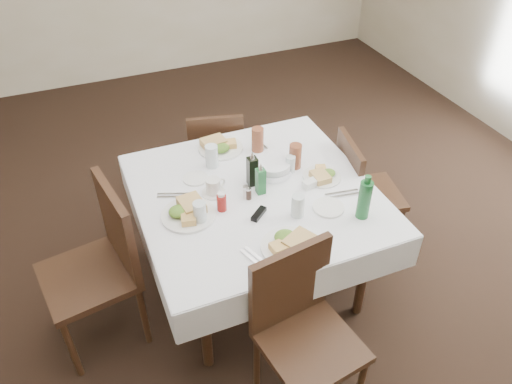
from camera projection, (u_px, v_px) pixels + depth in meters
ground_plane at (249, 279)px, 3.44m from camera, size 7.00×7.00×0.00m
room_shell at (246, 37)px, 2.37m from camera, size 6.04×7.04×2.80m
dining_table at (256, 202)px, 3.02m from camera, size 1.40×1.40×0.76m
chair_north at (216, 153)px, 3.79m from camera, size 0.49×0.49×0.85m
chair_south at (301, 322)px, 2.49m from camera, size 0.52×0.52×0.96m
chair_east at (360, 187)px, 3.43m from camera, size 0.48×0.48×0.88m
chair_west at (102, 259)px, 2.78m from camera, size 0.56×0.56×1.03m
meal_north at (219, 146)px, 3.31m from camera, size 0.30×0.30×0.06m
meal_south at (291, 244)px, 2.59m from camera, size 0.31×0.31×0.07m
meal_east at (322, 175)px, 3.06m from camera, size 0.24×0.24×0.05m
meal_west at (188, 211)px, 2.79m from camera, size 0.31×0.31×0.07m
side_plate_a at (196, 178)px, 3.06m from camera, size 0.16×0.16×0.01m
side_plate_b at (328, 208)px, 2.85m from camera, size 0.18×0.18×0.01m
water_n at (212, 156)px, 3.13m from camera, size 0.08×0.08×0.15m
water_s at (298, 206)px, 2.76m from camera, size 0.07×0.07×0.14m
water_e at (290, 164)px, 3.09m from camera, size 0.06×0.06×0.11m
water_w at (200, 213)px, 2.72m from camera, size 0.07×0.07×0.13m
iced_tea_a at (258, 140)px, 3.27m from camera, size 0.08×0.08×0.17m
iced_tea_b at (295, 156)px, 3.12m from camera, size 0.08×0.08×0.16m
bread_basket at (273, 168)px, 3.10m from camera, size 0.24×0.24×0.08m
oil_cruet_dark at (252, 170)px, 2.97m from camera, size 0.06×0.06×0.24m
oil_cruet_green at (261, 180)px, 2.91m from camera, size 0.05×0.05×0.21m
ketchup_bottle at (222, 202)px, 2.81m from camera, size 0.06×0.06×0.12m
salt_shaker at (246, 192)px, 2.90m from camera, size 0.04×0.04×0.08m
pepper_shaker at (248, 193)px, 2.90m from camera, size 0.03×0.03×0.08m
coffee_mug at (214, 187)px, 2.93m from camera, size 0.15×0.14×0.10m
sunglasses at (259, 214)px, 2.79m from camera, size 0.12×0.11×0.03m
green_bottle at (364, 199)px, 2.72m from camera, size 0.07×0.07×0.28m
sugar_caddy at (310, 183)px, 2.99m from camera, size 0.10×0.07×0.05m
cutlery_n at (260, 144)px, 3.37m from camera, size 0.05×0.16×0.01m
cutlery_s at (255, 259)px, 2.53m from camera, size 0.11×0.20×0.01m
cutlery_e at (343, 194)px, 2.94m from camera, size 0.21×0.08×0.01m
cutlery_w at (173, 196)px, 2.93m from camera, size 0.19×0.11×0.01m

